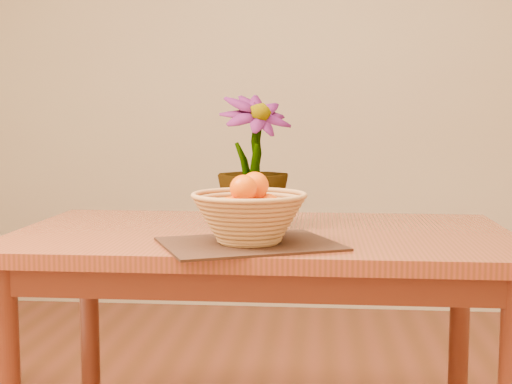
{
  "coord_description": "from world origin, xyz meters",
  "views": [
    {
      "loc": [
        0.16,
        -1.7,
        1.07
      ],
      "look_at": [
        0.0,
        0.09,
        0.88
      ],
      "focal_mm": 50.0,
      "sensor_mm": 36.0,
      "label": 1
    }
  ],
  "objects": [
    {
      "name": "wall_back",
      "position": [
        0.0,
        2.25,
        1.35
      ],
      "size": [
        4.0,
        0.02,
        2.7
      ],
      "primitive_type": "cube",
      "color": "beige",
      "rests_on": "floor"
    },
    {
      "name": "table",
      "position": [
        0.0,
        0.3,
        0.66
      ],
      "size": [
        1.4,
        0.8,
        0.75
      ],
      "color": "maroon",
      "rests_on": "floor"
    },
    {
      "name": "placemat",
      "position": [
        -0.01,
        0.07,
        0.75
      ],
      "size": [
        0.52,
        0.46,
        0.01
      ],
      "primitive_type": "cube",
      "rotation": [
        0.0,
        0.0,
        0.42
      ],
      "color": "#341E13",
      "rests_on": "table"
    },
    {
      "name": "wicker_basket",
      "position": [
        -0.01,
        0.07,
        0.82
      ],
      "size": [
        0.29,
        0.29,
        0.12
      ],
      "color": "tan",
      "rests_on": "placemat"
    },
    {
      "name": "orange_pile",
      "position": [
        -0.01,
        0.07,
        0.86
      ],
      "size": [
        0.16,
        0.15,
        0.13
      ],
      "rotation": [
        0.0,
        0.0,
        0.13
      ],
      "color": "#E44E03",
      "rests_on": "wicker_basket"
    },
    {
      "name": "potted_plant",
      "position": [
        -0.03,
        0.37,
        0.94
      ],
      "size": [
        0.3,
        0.3,
        0.39
      ],
      "primitive_type": "imported",
      "rotation": [
        0.0,
        0.0,
        0.57
      ],
      "color": "#144012",
      "rests_on": "table"
    }
  ]
}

